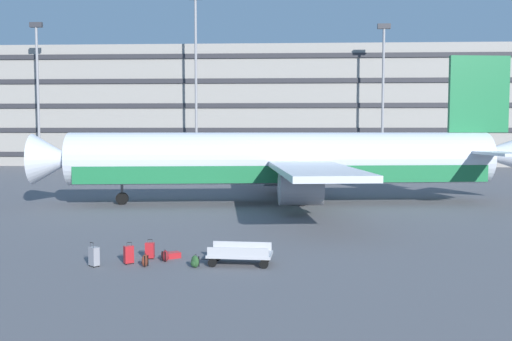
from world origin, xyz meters
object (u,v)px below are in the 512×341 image
(suitcase_orange, at_px, (171,255))
(baggage_cart, at_px, (240,254))
(airliner, at_px, (287,161))
(suitcase_purple, at_px, (150,250))
(suitcase_laid_flat, at_px, (94,256))
(backpack_upright, at_px, (145,261))
(suitcase_silver, at_px, (129,254))
(backpack_scuffed, at_px, (165,256))
(backpack_navy, at_px, (195,262))

(suitcase_orange, bearing_deg, baggage_cart, -18.40)
(airliner, distance_m, suitcase_purple, 19.64)
(suitcase_laid_flat, xyz_separation_m, suitcase_orange, (2.82, 1.58, -0.30))
(backpack_upright, bearing_deg, baggage_cart, 8.35)
(airliner, distance_m, suitcase_silver, 20.74)
(airliner, bearing_deg, suitcase_laid_flat, -112.09)
(backpack_scuffed, bearing_deg, baggage_cart, -6.38)
(backpack_upright, distance_m, backpack_scuffed, 1.11)
(airliner, height_order, suitcase_orange, airliner)
(airliner, relative_size, backpack_scuffed, 70.21)
(suitcase_silver, xyz_separation_m, backpack_navy, (2.80, -0.49, -0.16))
(suitcase_purple, relative_size, backpack_navy, 1.50)
(backpack_upright, bearing_deg, suitcase_purple, 95.17)
(backpack_scuffed, bearing_deg, suitcase_silver, -161.50)
(suitcase_laid_flat, relative_size, backpack_scuffed, 1.85)
(airliner, height_order, backpack_navy, airliner)
(suitcase_laid_flat, relative_size, suitcase_purple, 1.21)
(backpack_upright, relative_size, backpack_navy, 1.03)
(suitcase_laid_flat, height_order, suitcase_silver, suitcase_laid_flat)
(airliner, distance_m, backpack_scuffed, 19.89)
(backpack_upright, xyz_separation_m, baggage_cart, (3.79, 0.56, 0.18))
(baggage_cart, bearing_deg, suitcase_orange, 161.60)
(backpack_scuffed, bearing_deg, backpack_navy, -34.85)
(airliner, distance_m, backpack_navy, 20.49)
(suitcase_orange, xyz_separation_m, backpack_navy, (1.27, -1.62, 0.12))
(suitcase_orange, xyz_separation_m, baggage_cart, (3.03, -1.01, 0.30))
(suitcase_orange, distance_m, backpack_scuffed, 0.67)
(suitcase_silver, relative_size, suitcase_orange, 1.06)
(suitcase_orange, distance_m, backpack_upright, 1.74)
(backpack_scuffed, distance_m, baggage_cart, 3.17)
(baggage_cart, bearing_deg, backpack_upright, -171.65)
(suitcase_laid_flat, distance_m, backpack_scuffed, 2.87)
(suitcase_laid_flat, bearing_deg, suitcase_purple, 36.05)
(airliner, relative_size, suitcase_silver, 41.20)
(suitcase_laid_flat, distance_m, suitcase_purple, 2.39)
(suitcase_silver, distance_m, backpack_scuffed, 1.50)
(backpack_upright, height_order, backpack_scuffed, backpack_upright)
(suitcase_purple, bearing_deg, baggage_cart, -12.02)
(suitcase_laid_flat, distance_m, backpack_upright, 2.07)
(suitcase_silver, xyz_separation_m, backpack_scuffed, (1.42, 0.47, -0.17))
(backpack_navy, relative_size, baggage_cart, 0.16)
(suitcase_silver, height_order, backpack_upright, suitcase_silver)
(airliner, xyz_separation_m, baggage_cart, (-2.21, -19.28, -2.78))
(backpack_navy, bearing_deg, suitcase_orange, 128.07)
(baggage_cart, bearing_deg, backpack_scuffed, 173.62)
(suitcase_silver, xyz_separation_m, baggage_cart, (4.56, 0.12, 0.02))
(backpack_upright, height_order, backpack_navy, backpack_upright)
(backpack_scuffed, relative_size, baggage_cart, 0.16)
(suitcase_silver, bearing_deg, suitcase_purple, 55.98)
(suitcase_orange, bearing_deg, backpack_scuffed, -99.85)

